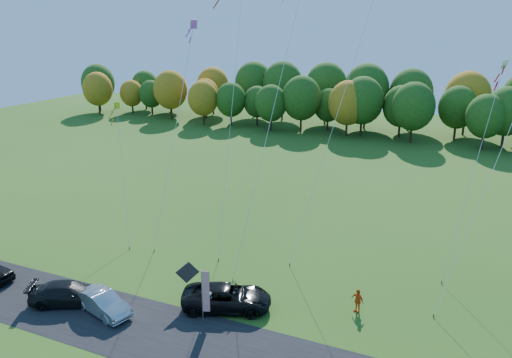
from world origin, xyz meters
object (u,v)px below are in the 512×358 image
at_px(black_suv, 227,297).
at_px(person_east, 357,300).
at_px(silver_sedan, 103,303).
at_px(feather_flag, 205,291).

bearing_deg(black_suv, person_east, -89.32).
height_order(black_suv, silver_sedan, black_suv).
bearing_deg(black_suv, feather_flag, 148.08).
bearing_deg(feather_flag, silver_sedan, -165.91).
relative_size(silver_sedan, feather_flag, 1.19).
xyz_separation_m(black_suv, silver_sedan, (-6.92, -3.66, -0.09)).
distance_m(black_suv, feather_flag, 2.50).
bearing_deg(person_east, black_suv, -131.33).
relative_size(silver_sedan, person_east, 2.73).
bearing_deg(silver_sedan, black_suv, -46.84).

